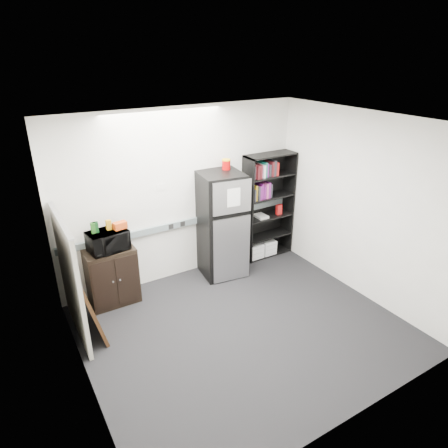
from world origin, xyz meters
name	(u,v)px	position (x,y,z in m)	size (l,w,h in m)	color
floor	(243,328)	(0.00, 0.00, 0.00)	(4.00, 4.00, 0.00)	black
wall_back	(183,195)	(0.00, 1.75, 1.35)	(4.00, 0.02, 2.70)	silver
wall_right	(361,206)	(2.00, 0.00, 1.35)	(0.02, 3.50, 2.70)	silver
wall_left	(74,283)	(-2.00, 0.00, 1.35)	(0.02, 3.50, 2.70)	silver
ceiling	(248,124)	(0.00, 0.00, 2.70)	(4.00, 3.50, 0.02)	white
electrical_raceway	(185,223)	(0.00, 1.72, 0.90)	(3.92, 0.05, 0.10)	slate
wall_note	(161,187)	(-0.35, 1.74, 1.55)	(0.14, 0.00, 0.10)	white
bookshelf	(267,204)	(1.51, 1.57, 0.97)	(0.90, 0.34, 1.85)	black
cubicle_partition	(70,278)	(-1.90, 1.08, 0.81)	(0.06, 1.30, 1.62)	#9C998B
cabinet	(112,276)	(-1.29, 1.50, 0.43)	(0.69, 0.46, 0.86)	black
microwave	(108,241)	(-1.29, 1.48, 1.00)	(0.53, 0.36, 0.29)	black
snack_box_a	(94,228)	(-1.44, 1.52, 1.22)	(0.07, 0.05, 0.15)	#1D5017
snack_box_b	(96,227)	(-1.42, 1.52, 1.22)	(0.07, 0.05, 0.15)	#0C3513
snack_box_c	(109,225)	(-1.24, 1.52, 1.22)	(0.07, 0.05, 0.14)	#C58C12
snack_bag	(120,225)	(-1.10, 1.47, 1.20)	(0.18, 0.10, 0.10)	#C74413
refrigerator	(221,225)	(0.49, 1.42, 0.86)	(0.72, 0.75, 1.72)	black
coffee_can	(226,164)	(0.67, 1.55, 1.81)	(0.13, 0.13, 0.18)	#A60807
framed_poster	(87,302)	(-1.77, 0.93, 0.49)	(0.26, 0.76, 0.96)	black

